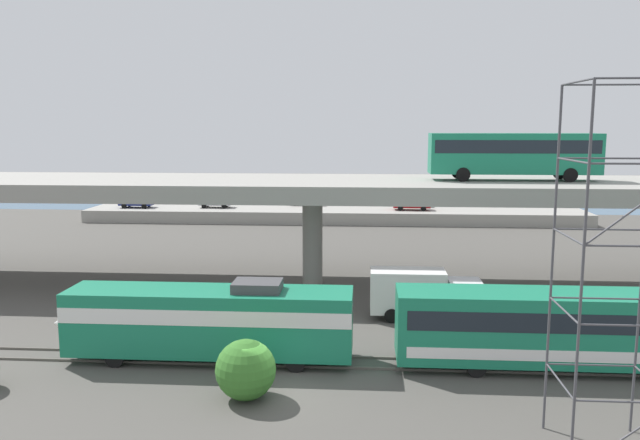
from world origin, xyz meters
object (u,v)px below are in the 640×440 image
(parked_car_3, at_px, (412,204))
(transit_bus_on_overpass, at_px, (513,152))
(parked_car_0, at_px, (216,201))
(parked_car_1, at_px, (137,202))
(scaffolding_tower, at_px, (616,263))
(train_coach_lead, at_px, (620,328))
(train_locomotive, at_px, (196,318))
(service_truck_west, at_px, (422,293))
(parked_car_5, at_px, (306,197))
(parked_car_4, at_px, (411,201))
(parked_car_2, at_px, (305,199))

(parked_car_3, bearing_deg, transit_bus_on_overpass, 98.78)
(parked_car_0, distance_m, parked_car_1, 10.06)
(scaffolding_tower, relative_size, parked_car_3, 2.97)
(train_coach_lead, height_order, parked_car_3, train_coach_lead)
(scaffolding_tower, bearing_deg, train_locomotive, 154.91)
(train_locomotive, bearing_deg, scaffolding_tower, 154.91)
(service_truck_west, relative_size, parked_car_0, 1.66)
(parked_car_5, bearing_deg, scaffolding_tower, -74.85)
(transit_bus_on_overpass, distance_m, parked_car_3, 32.81)
(transit_bus_on_overpass, xyz_separation_m, parked_car_5, (-18.63, 37.74, -7.71))
(train_coach_lead, xyz_separation_m, parked_car_1, (-41.36, 47.64, 0.10))
(train_locomotive, height_order, scaffolding_tower, scaffolding_tower)
(transit_bus_on_overpass, bearing_deg, parked_car_1, -38.36)
(transit_bus_on_overpass, xyz_separation_m, parked_car_4, (-4.70, 34.90, -7.71))
(parked_car_4, bearing_deg, transit_bus_on_overpass, -82.34)
(parked_car_0, relative_size, parked_car_1, 0.99)
(train_coach_lead, height_order, parked_car_5, train_coach_lead)
(parked_car_2, height_order, parked_car_5, same)
(service_truck_west, distance_m, parked_car_2, 45.16)
(train_locomotive, bearing_deg, train_coach_lead, -180.00)
(transit_bus_on_overpass, xyz_separation_m, parked_car_0, (-29.58, 32.13, -7.71))
(parked_car_2, relative_size, parked_car_3, 0.95)
(train_locomotive, xyz_separation_m, train_coach_lead, (20.91, -0.00, -0.02))
(service_truck_west, xyz_separation_m, parked_car_2, (-11.38, 43.69, 0.63))
(parked_car_3, bearing_deg, service_truck_west, 86.84)
(train_coach_lead, relative_size, parked_car_3, 4.77)
(transit_bus_on_overpass, relative_size, service_truck_west, 1.76)
(train_coach_lead, relative_size, scaffolding_tower, 1.61)
(train_locomotive, bearing_deg, transit_bus_on_overpass, -139.62)
(train_locomotive, relative_size, parked_car_1, 3.72)
(train_locomotive, relative_size, train_coach_lead, 0.72)
(train_coach_lead, xyz_separation_m, transit_bus_on_overpass, (-1.76, 16.29, 7.81))
(transit_bus_on_overpass, height_order, parked_car_4, transit_bus_on_overpass)
(train_coach_lead, height_order, parked_car_0, train_coach_lead)
(train_locomotive, xyz_separation_m, parked_car_1, (-20.45, 47.64, 0.08))
(train_locomotive, xyz_separation_m, parked_car_0, (-10.42, 48.42, 0.08))
(parked_car_0, height_order, parked_car_1, same)
(transit_bus_on_overpass, relative_size, parked_car_1, 2.89)
(parked_car_5, bearing_deg, parked_car_0, -152.87)
(transit_bus_on_overpass, height_order, scaffolding_tower, scaffolding_tower)
(parked_car_0, distance_m, parked_car_3, 24.71)
(parked_car_1, distance_m, parked_car_4, 35.09)
(parked_car_2, distance_m, parked_car_4, 13.76)
(parked_car_1, height_order, parked_car_2, same)
(transit_bus_on_overpass, height_order, parked_car_3, transit_bus_on_overpass)
(train_coach_lead, bearing_deg, parked_car_1, -49.04)
(scaffolding_tower, bearing_deg, parked_car_2, 105.56)
(parked_car_2, distance_m, parked_car_3, 14.11)
(scaffolding_tower, distance_m, parked_car_2, 62.21)
(parked_car_5, bearing_deg, transit_bus_on_overpass, -63.72)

